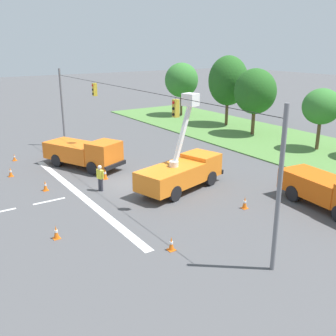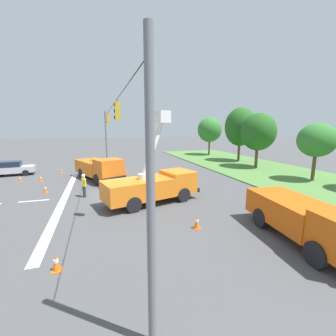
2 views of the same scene
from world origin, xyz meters
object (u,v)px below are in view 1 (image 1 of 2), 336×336
(tree_east, at_px, (322,107))
(utility_truck_support_near, at_px, (84,152))
(utility_truck_bucket_lift, at_px, (182,170))
(traffic_cone_lane_edge_a, at_px, (105,174))
(utility_truck_support_far, at_px, (330,190))
(tree_centre, at_px, (255,91))
(traffic_cone_near_bucket, at_px, (56,232))
(traffic_cone_far_left, at_px, (45,186))
(traffic_cone_foreground_right, at_px, (105,152))
(tree_far_west, at_px, (181,80))
(traffic_cone_mid_left, at_px, (171,244))
(road_worker, at_px, (100,176))
(traffic_cone_far_right, at_px, (245,203))
(traffic_cone_lane_edge_b, at_px, (10,172))
(traffic_cone_mid_right, at_px, (14,157))
(tree_west, at_px, (228,81))

(tree_east, xyz_separation_m, utility_truck_support_near, (-6.88, -19.67, -2.79))
(utility_truck_bucket_lift, relative_size, traffic_cone_lane_edge_a, 8.85)
(utility_truck_support_far, bearing_deg, tree_centre, 147.77)
(traffic_cone_near_bucket, xyz_separation_m, traffic_cone_far_left, (-7.03, 1.60, 0.00))
(tree_east, xyz_separation_m, traffic_cone_foreground_right, (-9.30, -16.82, -3.72))
(tree_far_west, xyz_separation_m, traffic_cone_mid_left, (29.21, -21.36, -4.38))
(utility_truck_support_near, distance_m, traffic_cone_mid_left, 14.75)
(road_worker, bearing_deg, traffic_cone_far_right, 38.29)
(utility_truck_bucket_lift, xyz_separation_m, traffic_cone_lane_edge_b, (-9.03, -9.00, -0.94))
(traffic_cone_mid_right, bearing_deg, traffic_cone_far_left, 0.13)
(traffic_cone_mid_left, bearing_deg, utility_truck_support_near, 173.49)
(tree_centre, bearing_deg, tree_east, 2.86)
(traffic_cone_mid_left, bearing_deg, traffic_cone_near_bucket, -135.05)
(utility_truck_support_near, height_order, road_worker, utility_truck_support_near)
(traffic_cone_lane_edge_a, bearing_deg, traffic_cone_far_right, 26.06)
(utility_truck_support_far, xyz_separation_m, traffic_cone_lane_edge_a, (-12.16, -8.77, -0.74))
(utility_truck_support_far, bearing_deg, traffic_cone_far_right, -123.11)
(traffic_cone_foreground_right, relative_size, traffic_cone_mid_left, 0.84)
(traffic_cone_lane_edge_a, height_order, traffic_cone_far_left, traffic_cone_lane_edge_a)
(traffic_cone_lane_edge_b, distance_m, traffic_cone_far_left, 4.47)
(tree_centre, distance_m, traffic_cone_near_bucket, 27.88)
(utility_truck_bucket_lift, relative_size, traffic_cone_far_left, 9.89)
(traffic_cone_lane_edge_a, relative_size, traffic_cone_far_right, 1.08)
(utility_truck_support_near, bearing_deg, traffic_cone_lane_edge_a, 1.55)
(utility_truck_support_far, relative_size, traffic_cone_lane_edge_b, 8.94)
(tree_centre, height_order, utility_truck_bucket_lift, tree_centre)
(traffic_cone_foreground_right, xyz_separation_m, traffic_cone_mid_left, (17.05, -4.52, 0.07))
(utility_truck_support_near, relative_size, utility_truck_support_far, 1.10)
(traffic_cone_lane_edge_b, bearing_deg, tree_west, 101.89)
(traffic_cone_lane_edge_a, xyz_separation_m, traffic_cone_lane_edge_b, (-4.34, -5.56, -0.05))
(tree_far_west, distance_m, utility_truck_bucket_lift, 28.12)
(tree_east, bearing_deg, traffic_cone_lane_edge_b, -107.09)
(utility_truck_bucket_lift, bearing_deg, tree_east, 94.60)
(traffic_cone_mid_left, height_order, traffic_cone_mid_right, traffic_cone_mid_left)
(traffic_cone_mid_left, height_order, traffic_cone_far_right, traffic_cone_far_right)
(utility_truck_support_near, relative_size, traffic_cone_lane_edge_a, 8.80)
(tree_centre, relative_size, traffic_cone_mid_left, 10.04)
(traffic_cone_lane_edge_a, bearing_deg, utility_truck_bucket_lift, 36.22)
(traffic_cone_lane_edge_b, bearing_deg, tree_centre, 90.09)
(tree_east, bearing_deg, traffic_cone_mid_left, -70.04)
(utility_truck_support_far, xyz_separation_m, traffic_cone_mid_right, (-20.61, -13.10, -0.86))
(utility_truck_support_near, bearing_deg, traffic_cone_far_right, 20.03)
(tree_west, xyz_separation_m, traffic_cone_mid_left, (20.92, -22.05, -4.89))
(utility_truck_support_far, height_order, road_worker, utility_truck_support_far)
(tree_east, relative_size, traffic_cone_lane_edge_b, 7.89)
(tree_east, relative_size, traffic_cone_lane_edge_a, 7.04)
(tree_west, relative_size, utility_truck_support_far, 1.27)
(tree_centre, relative_size, traffic_cone_far_right, 9.45)
(tree_east, bearing_deg, traffic_cone_lane_edge_a, -99.83)
(traffic_cone_mid_right, bearing_deg, tree_far_west, 111.89)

